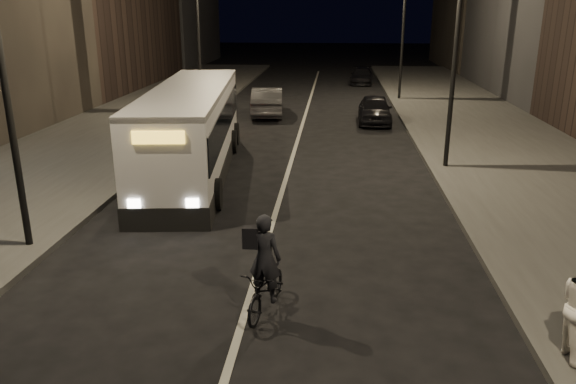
% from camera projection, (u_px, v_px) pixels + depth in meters
% --- Properties ---
extents(ground, '(180.00, 180.00, 0.00)m').
position_uv_depth(ground, '(231.00, 361.00, 9.23)').
color(ground, black).
rests_on(ground, ground).
extents(sidewalk_right, '(7.00, 70.00, 0.16)m').
position_uv_depth(sidewalk_right, '(512.00, 156.00, 21.78)').
color(sidewalk_right, '#373735').
rests_on(sidewalk_right, ground).
extents(sidewalk_left, '(7.00, 70.00, 0.16)m').
position_uv_depth(sidewalk_left, '(89.00, 147.00, 23.14)').
color(sidewalk_left, '#373735').
rests_on(sidewalk_left, ground).
extents(streetlight_right_mid, '(1.20, 0.44, 8.12)m').
position_uv_depth(streetlight_right_mid, '(451.00, 13.00, 18.50)').
color(streetlight_right_mid, black).
rests_on(streetlight_right_mid, sidewalk_right).
extents(streetlight_right_far, '(1.20, 0.44, 8.12)m').
position_uv_depth(streetlight_right_far, '(400.00, 11.00, 33.65)').
color(streetlight_right_far, black).
rests_on(streetlight_right_far, sidewalk_right).
extents(streetlight_left_near, '(1.20, 0.44, 8.12)m').
position_uv_depth(streetlight_left_near, '(6.00, 16.00, 11.77)').
color(streetlight_left_near, black).
rests_on(streetlight_left_near, sidewalk_left).
extents(streetlight_left_far, '(1.20, 0.44, 8.12)m').
position_uv_depth(streetlight_left_far, '(202.00, 12.00, 28.82)').
color(streetlight_left_far, black).
rests_on(streetlight_left_far, sidewalk_left).
extents(city_bus, '(3.54, 11.30, 3.00)m').
position_uv_depth(city_bus, '(192.00, 127.00, 19.33)').
color(city_bus, silver).
rests_on(city_bus, ground).
extents(cyclist_on_bicycle, '(1.01, 1.88, 2.05)m').
position_uv_depth(cyclist_on_bicycle, '(266.00, 280.00, 10.48)').
color(cyclist_on_bicycle, black).
rests_on(cyclist_on_bicycle, ground).
extents(car_near, '(1.71, 4.05, 1.37)m').
position_uv_depth(car_near, '(375.00, 109.00, 28.21)').
color(car_near, black).
rests_on(car_near, ground).
extents(car_mid, '(2.05, 4.74, 1.52)m').
position_uv_depth(car_mid, '(267.00, 101.00, 30.17)').
color(car_mid, '#303032').
rests_on(car_mid, ground).
extents(car_far, '(1.96, 4.20, 1.19)m').
position_uv_depth(car_far, '(362.00, 76.00, 43.08)').
color(car_far, black).
rests_on(car_far, ground).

